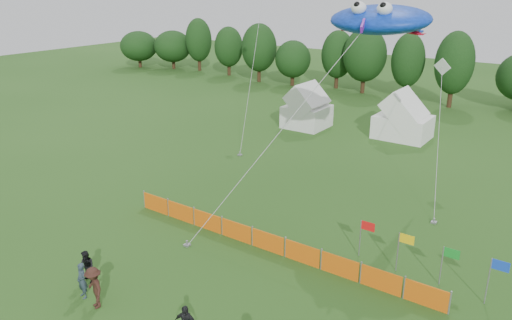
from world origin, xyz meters
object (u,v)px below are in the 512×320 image
Objects in this scene: tent_left at (307,109)px; spectator_c at (94,288)px; spectator_b at (87,267)px; tent_right at (403,120)px; barrier_fence at (268,242)px; stingray_kite at (383,19)px; spectator_a at (82,281)px.

tent_left is 29.91m from spectator_c.
spectator_b is 0.83× the size of spectator_c.
barrier_fence is (1.24, -22.92, -1.13)m from tent_right.
tent_right is at bearing 85.32° from spectator_b.
tent_right is at bearing 101.79° from stingray_kite.
spectator_c is at bearing -77.42° from tent_left.
stingray_kite is (6.05, 16.53, 10.12)m from spectator_a.
spectator_b is 2.06m from spectator_c.
tent_left reaches higher than tent_right.
stingray_kite reaches higher than spectator_c.
spectator_c reaches higher than spectator_a.
spectator_b is at bearing -80.53° from tent_left.
spectator_a is at bearing -95.70° from tent_right.
spectator_a is 0.88× the size of spectator_c.
spectator_c is at bearing -106.82° from stingray_kite.
stingray_kite reaches higher than spectator_b.
spectator_a is (5.50, -29.05, -0.86)m from tent_left.
stingray_kite is (1.74, 8.65, 10.44)m from barrier_fence.
tent_left is 0.21× the size of stingray_kite.
tent_right is 30.96m from spectator_a.
stingray_kite is at bearing 93.78° from spectator_c.
spectator_a is 1.03m from spectator_c.
spectator_c is (-3.30, -8.01, 0.43)m from barrier_fence.
spectator_a is at bearing -167.00° from spectator_c.
barrier_fence is 13.67m from stingray_kite.
tent_left is 19.39m from stingray_kite.
tent_left is 23.36m from barrier_fence.
spectator_a is at bearing -110.12° from stingray_kite.
barrier_fence is at bearing 73.40° from spectator_a.
tent_right is 2.81× the size of spectator_a.
spectator_a is 1.05× the size of spectator_b.
spectator_a is at bearing -44.04° from spectator_b.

